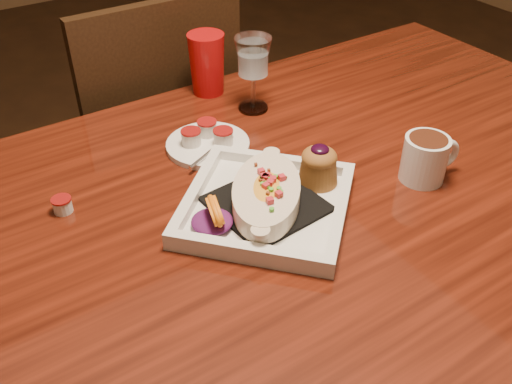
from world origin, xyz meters
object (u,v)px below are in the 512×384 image
coffee_mug (426,157)px  goblet (253,61)px  table (293,234)px  plate (272,196)px  chair_far (153,145)px  red_tumbler (207,64)px  saucer (208,142)px

coffee_mug → goblet: 0.39m
table → goblet: (0.10, 0.28, 0.21)m
plate → coffee_mug: size_ratio=3.32×
coffee_mug → goblet: size_ratio=0.70×
plate → chair_far: bearing=42.0°
coffee_mug → goblet: goblet is taller
goblet → red_tumbler: size_ratio=1.18×
chair_far → plate: 0.70m
plate → red_tumbler: 0.43m
table → chair_far: chair_far is taller
coffee_mug → red_tumbler: bearing=118.9°
chair_far → goblet: size_ratio=5.96×
chair_far → coffee_mug: 0.80m
chair_far → red_tumbler: bearing=103.9°
table → goblet: 0.36m
plate → goblet: bearing=19.4°
table → coffee_mug: size_ratio=13.81×
goblet → chair_far: bearing=105.5°
plate → goblet: size_ratio=2.31×
saucer → table: bearing=-74.2°
table → saucer: 0.24m
saucer → red_tumbler: (0.11, 0.20, 0.05)m
table → chair_far: 0.65m
plate → saucer: size_ratio=2.29×
table → saucer: saucer is taller
chair_far → red_tumbler: chair_far is taller
table → red_tumbler: (0.06, 0.40, 0.16)m
saucer → red_tumbler: bearing=60.2°
coffee_mug → red_tumbler: 0.51m
coffee_mug → saucer: bearing=144.0°
chair_far → goblet: bearing=105.5°
coffee_mug → saucer: (-0.27, 0.29, -0.03)m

